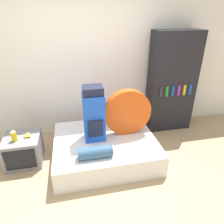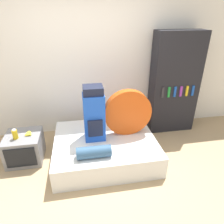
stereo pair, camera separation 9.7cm
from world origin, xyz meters
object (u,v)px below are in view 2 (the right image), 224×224
object	(u,v)px
sleeping_roll	(94,152)
backpack	(94,114)
canister	(15,134)
bookshelf	(174,84)
tent_bag	(128,113)
television	(25,147)

from	to	relation	value
sleeping_roll	backpack	bearing A→B (deg)	82.96
sleeping_roll	canister	distance (m)	1.23
sleeping_roll	bookshelf	bearing A→B (deg)	34.52
backpack	sleeping_roll	bearing A→B (deg)	-97.04
canister	tent_bag	bearing A→B (deg)	0.35
tent_bag	bookshelf	xyz separation A→B (m)	(1.02, 0.59, 0.21)
sleeping_roll	bookshelf	world-z (taller)	bookshelf
tent_bag	bookshelf	size ratio (longest dim) A/B	0.40
backpack	canister	size ratio (longest dim) A/B	5.44
bookshelf	canister	bearing A→B (deg)	-167.52
backpack	bookshelf	bearing A→B (deg)	22.24
backpack	canister	world-z (taller)	backpack
canister	television	bearing A→B (deg)	43.00
television	bookshelf	world-z (taller)	bookshelf
backpack	bookshelf	xyz separation A→B (m)	(1.55, 0.63, 0.17)
tent_bag	sleeping_roll	world-z (taller)	tent_bag
television	bookshelf	distance (m)	2.80
backpack	television	distance (m)	1.23
backpack	tent_bag	size ratio (longest dim) A/B	1.14
backpack	sleeping_roll	world-z (taller)	backpack
backpack	bookshelf	distance (m)	1.69
tent_bag	sleeping_roll	distance (m)	0.83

